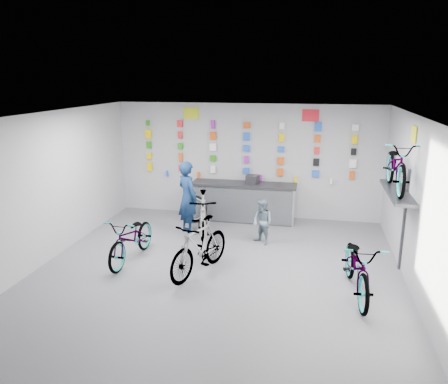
% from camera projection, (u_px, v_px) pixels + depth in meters
% --- Properties ---
extents(floor, '(8.00, 8.00, 0.00)m').
position_uv_depth(floor, '(213.00, 279.00, 8.14)').
color(floor, '#56565B').
rests_on(floor, ground).
extents(ceiling, '(8.00, 8.00, 0.00)m').
position_uv_depth(ceiling, '(212.00, 117.00, 7.37)').
color(ceiling, white).
rests_on(ceiling, wall_back).
extents(wall_back, '(7.00, 0.00, 7.00)m').
position_uv_depth(wall_back, '(247.00, 161.00, 11.54)').
color(wall_back, '#AAAAAD').
rests_on(wall_back, floor).
extents(wall_front, '(7.00, 0.00, 7.00)m').
position_uv_depth(wall_front, '(114.00, 322.00, 3.97)').
color(wall_front, '#AAAAAD').
rests_on(wall_front, floor).
extents(wall_left, '(0.00, 8.00, 8.00)m').
position_uv_depth(wall_left, '(37.00, 192.00, 8.43)').
color(wall_left, '#AAAAAD').
rests_on(wall_left, floor).
extents(wall_right, '(0.00, 8.00, 8.00)m').
position_uv_depth(wall_right, '(423.00, 214.00, 7.08)').
color(wall_right, '#AAAAAD').
rests_on(wall_right, floor).
extents(counter, '(2.70, 0.66, 1.00)m').
position_uv_depth(counter, '(244.00, 202.00, 11.37)').
color(counter, black).
rests_on(counter, floor).
extents(merch_wall, '(5.56, 0.08, 1.56)m').
position_uv_depth(merch_wall, '(250.00, 151.00, 11.38)').
color(merch_wall, '#F7CD00').
rests_on(merch_wall, wall_back).
extents(wall_bracket, '(0.39, 1.90, 2.00)m').
position_uv_depth(wall_bracket, '(398.00, 197.00, 8.26)').
color(wall_bracket, '#333338').
rests_on(wall_bracket, wall_right).
extents(sign_left, '(0.42, 0.02, 0.30)m').
position_uv_depth(sign_left, '(191.00, 113.00, 11.50)').
color(sign_left, '#CDDA1C').
rests_on(sign_left, wall_back).
extents(sign_right, '(0.42, 0.02, 0.30)m').
position_uv_depth(sign_right, '(311.00, 115.00, 10.90)').
color(sign_right, red).
rests_on(sign_right, wall_back).
extents(sign_side, '(0.02, 0.40, 0.30)m').
position_uv_depth(sign_side, '(414.00, 134.00, 7.92)').
color(sign_side, '#CDDA1C').
rests_on(sign_side, wall_right).
extents(bike_left, '(0.75, 1.87, 0.96)m').
position_uv_depth(bike_left, '(132.00, 238.00, 8.87)').
color(bike_left, gray).
rests_on(bike_left, floor).
extents(bike_center, '(1.12, 1.86, 1.08)m').
position_uv_depth(bike_center, '(200.00, 247.00, 8.26)').
color(bike_center, gray).
rests_on(bike_center, floor).
extents(bike_right, '(0.87, 2.04, 1.04)m').
position_uv_depth(bike_right, '(358.00, 266.00, 7.46)').
color(bike_right, gray).
rests_on(bike_right, floor).
extents(bike_service, '(1.02, 2.05, 1.19)m').
position_uv_depth(bike_service, '(203.00, 220.00, 9.65)').
color(bike_service, gray).
rests_on(bike_service, floor).
extents(bike_wall, '(0.63, 1.80, 0.95)m').
position_uv_depth(bike_wall, '(397.00, 166.00, 8.12)').
color(bike_wall, gray).
rests_on(bike_wall, wall_bracket).
extents(clerk, '(0.76, 0.74, 1.76)m').
position_uv_depth(clerk, '(188.00, 198.00, 10.35)').
color(clerk, '#10264B').
rests_on(clerk, floor).
extents(customer, '(0.63, 0.62, 1.03)m').
position_uv_depth(customer, '(262.00, 222.00, 9.75)').
color(customer, slate).
rests_on(customer, floor).
extents(spare_wheel, '(0.75, 0.34, 0.72)m').
position_uv_depth(spare_wheel, '(194.00, 209.00, 11.29)').
color(spare_wheel, black).
rests_on(spare_wheel, floor).
extents(register, '(0.34, 0.35, 0.22)m').
position_uv_depth(register, '(253.00, 179.00, 11.17)').
color(register, black).
rests_on(register, counter).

